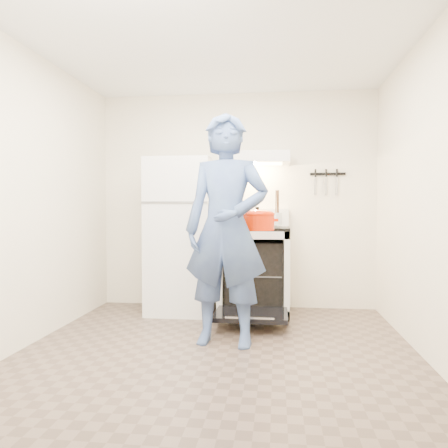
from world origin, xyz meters
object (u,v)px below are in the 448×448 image
at_px(stove_body, 254,271).
at_px(person, 226,229).
at_px(refrigerator, 182,236).
at_px(tea_kettle, 229,213).
at_px(dutch_oven, 257,222).

distance_m(stove_body, person, 1.26).
relative_size(refrigerator, person, 0.87).
distance_m(tea_kettle, dutch_oven, 1.10).
distance_m(person, dutch_oven, 0.38).
xyz_separation_m(tea_kettle, dutch_oven, (0.37, -1.03, -0.07)).
height_order(refrigerator, dutch_oven, refrigerator).
xyz_separation_m(stove_body, person, (-0.18, -1.14, 0.52)).
height_order(person, dutch_oven, person).
bearing_deg(stove_body, dutch_oven, -85.50).
relative_size(refrigerator, dutch_oven, 4.46).
height_order(refrigerator, tea_kettle, refrigerator).
bearing_deg(tea_kettle, refrigerator, -158.46).
height_order(stove_body, dutch_oven, dutch_oven).
xyz_separation_m(stove_body, dutch_oven, (0.07, -0.86, 0.57)).
xyz_separation_m(person, dutch_oven, (0.25, 0.28, 0.05)).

